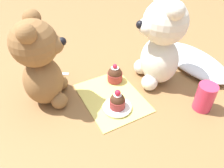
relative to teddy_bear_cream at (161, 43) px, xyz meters
The scene contains 10 objects.
ground_plane 0.22m from the teddy_bear_cream, 85.46° to the right, with size 4.00×4.00×0.00m, color olive.
knitted_placemat 0.22m from the teddy_bear_cream, 85.46° to the right, with size 0.22×0.17×0.01m, color #E0D166.
tulle_cloth 0.21m from the teddy_bear_cream, 88.67° to the left, with size 0.29×0.14×0.04m, color silver.
teddy_bear_cream is the anchor object (origin of this frame).
teddy_bear_tan 0.35m from the teddy_bear_cream, 102.59° to the right, with size 0.15×0.15×0.26m.
cupcake_near_cream_bear 0.18m from the teddy_bear_cream, 112.64° to the right, with size 0.05×0.05×0.06m.
saucer_plate 0.23m from the teddy_bear_cream, 71.15° to the right, with size 0.08×0.08×0.01m, color white.
cupcake_near_tan_bear 0.22m from the teddy_bear_cream, 71.15° to the right, with size 0.04×0.04×0.06m.
juice_glass 0.20m from the teddy_bear_cream, 12.34° to the left, with size 0.05×0.05×0.08m, color #DB3356.
teaspoon 0.37m from the teddy_bear_cream, 122.51° to the right, with size 0.10×0.01×0.01m, color silver.
Camera 1 is at (0.43, -0.23, 0.46)m, focal length 35.00 mm.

